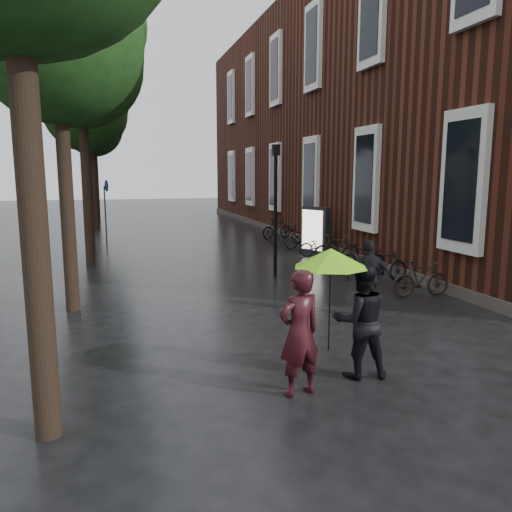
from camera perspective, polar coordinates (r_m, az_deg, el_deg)
name	(u,v)px	position (r m, az deg, el deg)	size (l,w,h in m)	color
ground	(379,429)	(6.87, 13.84, -18.63)	(120.00, 120.00, 0.00)	black
brick_building	(371,121)	(28.31, 13.02, 14.85)	(10.20, 33.20, 12.00)	#38160F
street_trees	(82,91)	(21.37, -19.25, 17.36)	(4.33, 34.03, 8.91)	black
person_burgundy	(299,333)	(7.29, 4.98, -8.75)	(0.68, 0.45, 1.87)	black
person_black	(360,320)	(8.07, 11.85, -7.22)	(0.89, 0.70, 1.84)	black
lime_umbrella	(331,258)	(7.39, 8.53, -0.22)	(1.12, 1.12, 1.64)	black
pedestrian_walking	(369,278)	(11.61, 12.81, -2.45)	(1.01, 0.42, 1.72)	black
parked_bicycles	(325,246)	(19.13, 7.86, 1.12)	(1.93, 12.83, 1.02)	black
ad_lightbox	(315,231)	(19.75, 6.81, 2.84)	(0.29, 1.27, 1.91)	black
lamp_post	(276,198)	(15.45, 2.25, 6.69)	(0.21, 0.21, 4.07)	black
cycle_sign	(106,202)	(24.07, -16.78, 5.97)	(0.15, 0.53, 2.90)	#262628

